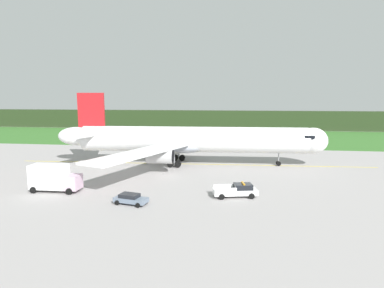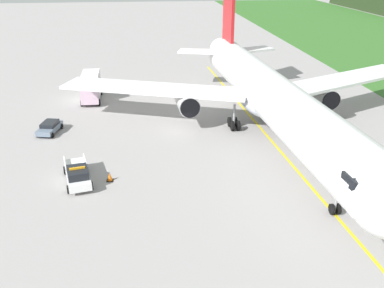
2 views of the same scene
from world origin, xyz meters
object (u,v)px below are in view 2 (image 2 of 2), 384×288
Objects in this scene: airliner at (269,95)px; catering_truck at (91,86)px; staff_car at (50,127)px; apron_cone at (110,177)px; ops_pickup_truck at (77,174)px.

catering_truck is at bearing -126.91° from airliner.
apron_cone is (13.03, 7.63, -0.31)m from staff_car.
catering_truck is (-25.52, -0.95, 1.09)m from ops_pickup_truck.
ops_pickup_truck is 1.37× the size of staff_car.
ops_pickup_truck is 2.93m from apron_cone.
catering_truck is (-16.06, -21.38, -2.83)m from airliner.
catering_truck reaches higher than ops_pickup_truck.
apron_cone is at bearing 30.37° from staff_car.
ops_pickup_truck is 25.56m from catering_truck.
airliner is 12.04× the size of staff_car.
airliner is 20.40m from apron_cone.
apron_cone is at bearing 8.56° from catering_truck.
ops_pickup_truck is 7.60× the size of apron_cone.
staff_car is at bearing -149.63° from apron_cone.
apron_cone is (9.42, -17.54, -4.43)m from airliner.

